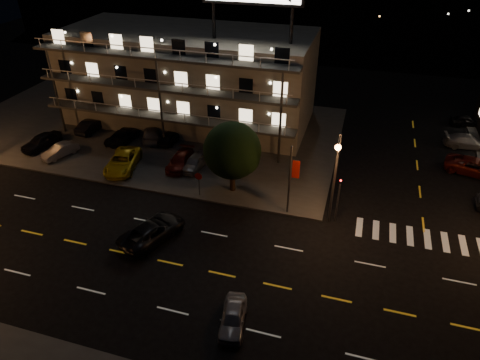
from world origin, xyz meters
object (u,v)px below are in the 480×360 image
(lot_car_4, at_px, (195,162))
(lot_car_7, at_px, (152,133))
(tree, at_px, (232,152))
(road_car_east, at_px, (233,317))
(lot_car_2, at_px, (123,161))
(road_car_west, at_px, (153,231))

(lot_car_4, distance_m, lot_car_7, 8.25)
(tree, height_order, road_car_east, tree)
(lot_car_4, xyz_separation_m, road_car_east, (9.17, -16.78, -0.18))
(road_car_east, bearing_deg, lot_car_2, 127.84)
(tree, relative_size, lot_car_4, 1.69)
(road_car_west, bearing_deg, lot_car_7, -41.53)
(lot_car_7, bearing_deg, road_car_west, 92.91)
(lot_car_7, bearing_deg, lot_car_4, 123.27)
(lot_car_2, distance_m, road_car_east, 21.67)
(tree, height_order, lot_car_7, tree)
(lot_car_4, bearing_deg, lot_car_7, 152.27)
(lot_car_7, xyz_separation_m, road_car_east, (16.09, -21.26, -0.20))
(lot_car_2, distance_m, road_car_west, 11.52)
(lot_car_2, bearing_deg, lot_car_7, 79.17)
(lot_car_4, bearing_deg, road_car_west, -80.72)
(lot_car_4, distance_m, road_car_east, 19.12)
(tree, xyz_separation_m, road_car_east, (4.50, -14.10, -3.44))
(lot_car_4, xyz_separation_m, road_car_west, (0.77, -10.80, -0.04))
(lot_car_4, relative_size, road_car_east, 1.05)
(lot_car_2, bearing_deg, road_car_east, -55.05)
(tree, xyz_separation_m, lot_car_2, (-11.43, 0.60, -3.15))
(road_car_east, bearing_deg, tree, 98.23)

